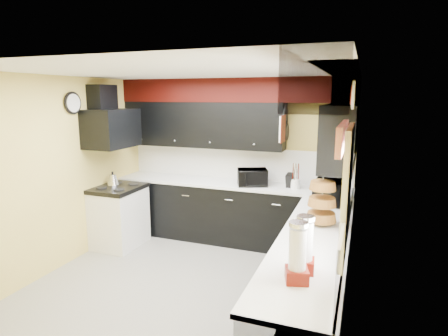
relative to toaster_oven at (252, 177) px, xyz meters
name	(u,v)px	position (x,y,z in m)	size (l,w,h in m)	color
ground	(188,284)	(-0.38, -1.42, -1.06)	(3.60, 3.60, 0.00)	gray
wall_back	(236,159)	(-0.38, 0.38, 0.19)	(3.60, 0.06, 2.50)	#E0C666
wall_right	(351,199)	(1.42, -1.42, 0.19)	(0.06, 3.60, 2.50)	#E0C666
wall_left	(62,173)	(-2.18, -1.42, 0.19)	(0.06, 3.60, 2.50)	#E0C666
ceiling	(184,72)	(-0.38, -1.42, 1.44)	(3.60, 3.60, 0.06)	white
cab_back	(230,213)	(-0.38, 0.08, -0.61)	(3.60, 0.60, 0.90)	black
cab_right	(312,283)	(1.12, -1.72, -0.61)	(0.60, 3.00, 0.90)	black
counter_back	(230,184)	(-0.38, 0.08, -0.14)	(3.62, 0.64, 0.04)	white
counter_right	(314,237)	(1.12, -1.72, -0.14)	(0.64, 3.02, 0.04)	white
splash_back	(236,163)	(-0.38, 0.37, 0.13)	(3.60, 0.02, 0.50)	white
splash_right	(349,205)	(1.41, -1.42, 0.13)	(0.02, 3.60, 0.50)	white
upper_back	(202,125)	(-0.88, 0.20, 0.74)	(2.60, 0.35, 0.70)	black
upper_right	(341,134)	(1.24, -0.52, 0.74)	(0.35, 1.80, 0.70)	black
soffit_back	(233,90)	(-0.38, 0.20, 1.26)	(3.60, 0.36, 0.35)	black
soffit_right	(337,87)	(1.24, -1.60, 1.26)	(0.36, 3.24, 0.35)	black
stove	(120,218)	(-1.88, -0.67, -0.63)	(0.60, 0.75, 0.86)	white
cooktop	(118,188)	(-1.88, -0.67, -0.17)	(0.62, 0.77, 0.06)	black
hood	(112,128)	(-1.93, -0.67, 0.72)	(0.50, 0.78, 0.55)	black
hood_duct	(102,99)	(-2.06, -0.67, 1.14)	(0.24, 0.40, 0.40)	black
window	(347,190)	(1.40, -2.32, 0.49)	(0.03, 0.86, 0.96)	white
valance	(343,137)	(1.35, -2.32, 0.89)	(0.04, 0.88, 0.20)	red
pan_top	(286,113)	(0.44, 0.13, 0.94)	(0.03, 0.22, 0.40)	black
pan_mid	(283,132)	(0.44, 0.00, 0.69)	(0.03, 0.28, 0.46)	black
pan_low	(287,132)	(0.44, 0.26, 0.66)	(0.03, 0.24, 0.42)	black
cut_board	(282,129)	(0.45, -0.12, 0.74)	(0.03, 0.26, 0.35)	white
baskets	(322,202)	(1.14, -1.37, 0.12)	(0.27, 0.27, 0.50)	brown
clock	(73,103)	(-2.15, -1.17, 1.09)	(0.03, 0.30, 0.30)	black
deco_plate	(353,95)	(1.39, -1.77, 1.19)	(0.03, 0.24, 0.24)	white
toaster_oven	(252,177)	(0.00, 0.00, 0.00)	(0.42, 0.35, 0.25)	black
microwave	(330,191)	(1.14, -0.53, 0.02)	(0.51, 0.35, 0.28)	black
utensil_crock	(295,184)	(0.63, 0.03, -0.05)	(0.13, 0.13, 0.14)	white
knife_block	(290,181)	(0.54, 0.07, -0.02)	(0.09, 0.13, 0.21)	black
kettle	(113,180)	(-2.02, -0.61, -0.07)	(0.17, 0.17, 0.16)	#A8A8AC
dispenser_a	(305,245)	(1.13, -2.52, 0.09)	(0.15, 0.15, 0.42)	maroon
dispenser_b	(297,253)	(1.11, -2.69, 0.09)	(0.16, 0.16, 0.43)	#731200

